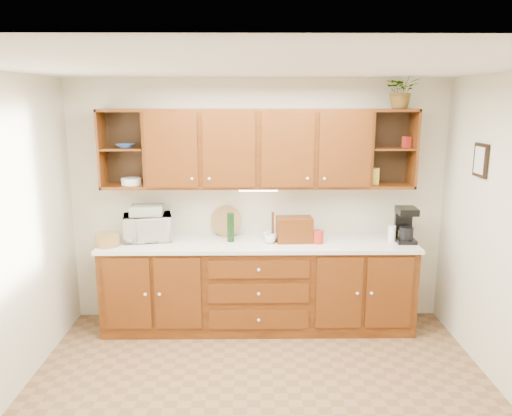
{
  "coord_description": "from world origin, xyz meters",
  "views": [
    {
      "loc": [
        -0.08,
        -3.51,
        2.38
      ],
      "look_at": [
        -0.03,
        1.15,
        1.36
      ],
      "focal_mm": 35.0,
      "sensor_mm": 36.0,
      "label": 1
    }
  ],
  "objects_px": {
    "microwave": "(148,227)",
    "bread_box": "(294,229)",
    "coffee_maker": "(405,225)",
    "potted_plant": "(402,90)"
  },
  "relations": [
    {
      "from": "coffee_maker",
      "to": "bread_box",
      "type": "bearing_deg",
      "value": -177.46
    },
    {
      "from": "bread_box",
      "to": "potted_plant",
      "type": "bearing_deg",
      "value": 1.34
    },
    {
      "from": "bread_box",
      "to": "potted_plant",
      "type": "relative_size",
      "value": 1.01
    },
    {
      "from": "potted_plant",
      "to": "microwave",
      "type": "bearing_deg",
      "value": -179.95
    },
    {
      "from": "bread_box",
      "to": "microwave",
      "type": "bearing_deg",
      "value": 174.41
    },
    {
      "from": "microwave",
      "to": "bread_box",
      "type": "height_order",
      "value": "microwave"
    },
    {
      "from": "bread_box",
      "to": "potted_plant",
      "type": "height_order",
      "value": "potted_plant"
    },
    {
      "from": "microwave",
      "to": "potted_plant",
      "type": "relative_size",
      "value": 1.36
    },
    {
      "from": "microwave",
      "to": "bread_box",
      "type": "xyz_separation_m",
      "value": [
        1.53,
        -0.07,
        -0.01
      ]
    },
    {
      "from": "microwave",
      "to": "potted_plant",
      "type": "height_order",
      "value": "potted_plant"
    }
  ]
}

